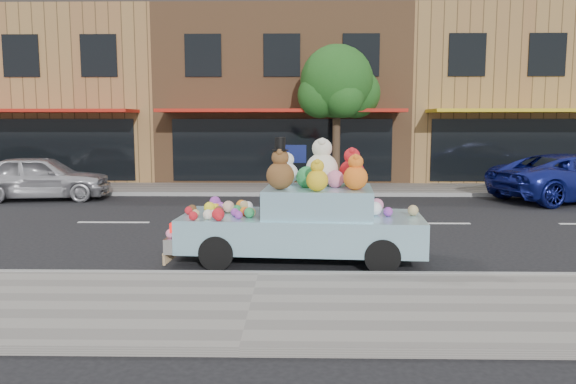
{
  "coord_description": "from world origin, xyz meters",
  "views": [
    {
      "loc": [
        0.64,
        -13.77,
        2.54
      ],
      "look_at": [
        0.45,
        -3.66,
        1.25
      ],
      "focal_mm": 35.0,
      "sensor_mm": 36.0,
      "label": 1
    }
  ],
  "objects_px": {
    "car_blue": "(576,177)",
    "art_car": "(304,218)",
    "street_tree": "(337,88)",
    "car_silver": "(41,177)"
  },
  "relations": [
    {
      "from": "car_blue",
      "to": "art_car",
      "type": "height_order",
      "value": "art_car"
    },
    {
      "from": "art_car",
      "to": "car_blue",
      "type": "bearing_deg",
      "value": 46.15
    },
    {
      "from": "car_silver",
      "to": "car_blue",
      "type": "height_order",
      "value": "car_blue"
    },
    {
      "from": "car_silver",
      "to": "street_tree",
      "type": "bearing_deg",
      "value": -83.01
    },
    {
      "from": "car_silver",
      "to": "art_car",
      "type": "height_order",
      "value": "art_car"
    },
    {
      "from": "street_tree",
      "to": "art_car",
      "type": "relative_size",
      "value": 1.14
    },
    {
      "from": "car_silver",
      "to": "art_car",
      "type": "relative_size",
      "value": 0.93
    },
    {
      "from": "street_tree",
      "to": "car_blue",
      "type": "xyz_separation_m",
      "value": [
        7.39,
        -2.5,
        -2.94
      ]
    },
    {
      "from": "car_blue",
      "to": "art_car",
      "type": "distance_m",
      "value": 11.68
    },
    {
      "from": "street_tree",
      "to": "car_silver",
      "type": "xyz_separation_m",
      "value": [
        -9.66,
        -2.56,
        -2.97
      ]
    }
  ]
}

